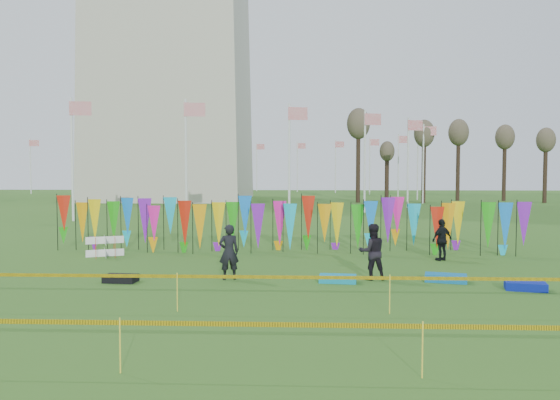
{
  "coord_description": "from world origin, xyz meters",
  "views": [
    {
      "loc": [
        1.03,
        -14.82,
        3.23
      ],
      "look_at": [
        0.12,
        6.0,
        2.14
      ],
      "focal_mm": 35.0,
      "sensor_mm": 36.0,
      "label": 1
    }
  ],
  "objects_px": {
    "person_left": "(229,252)",
    "kite_bag_black": "(121,278)",
    "box_kite": "(105,246)",
    "kite_bag_teal": "(446,278)",
    "kite_bag_blue": "(525,286)",
    "person_mid": "(372,252)",
    "kite_bag_turquoise": "(338,279)",
    "person_right": "(442,240)"
  },
  "relations": [
    {
      "from": "person_left",
      "to": "kite_bag_black",
      "type": "relative_size",
      "value": 1.78
    },
    {
      "from": "box_kite",
      "to": "kite_bag_teal",
      "type": "bearing_deg",
      "value": -19.66
    },
    {
      "from": "person_left",
      "to": "kite_bag_blue",
      "type": "height_order",
      "value": "person_left"
    },
    {
      "from": "person_left",
      "to": "kite_bag_blue",
      "type": "relative_size",
      "value": 1.58
    },
    {
      "from": "box_kite",
      "to": "kite_bag_teal",
      "type": "relative_size",
      "value": 0.67
    },
    {
      "from": "person_mid",
      "to": "kite_bag_turquoise",
      "type": "relative_size",
      "value": 1.57
    },
    {
      "from": "kite_bag_turquoise",
      "to": "kite_bag_teal",
      "type": "relative_size",
      "value": 0.91
    },
    {
      "from": "person_mid",
      "to": "kite_bag_teal",
      "type": "height_order",
      "value": "person_mid"
    },
    {
      "from": "person_left",
      "to": "kite_bag_teal",
      "type": "xyz_separation_m",
      "value": [
        6.4,
        -0.06,
        -0.72
      ]
    },
    {
      "from": "kite_bag_blue",
      "to": "kite_bag_black",
      "type": "distance_m",
      "value": 11.41
    },
    {
      "from": "person_left",
      "to": "kite_bag_teal",
      "type": "distance_m",
      "value": 6.44
    },
    {
      "from": "kite_bag_turquoise",
      "to": "kite_bag_black",
      "type": "relative_size",
      "value": 1.15
    },
    {
      "from": "person_left",
      "to": "kite_bag_turquoise",
      "type": "distance_m",
      "value": 3.32
    },
    {
      "from": "box_kite",
      "to": "kite_bag_teal",
      "type": "distance_m",
      "value": 12.42
    },
    {
      "from": "box_kite",
      "to": "kite_bag_teal",
      "type": "xyz_separation_m",
      "value": [
        11.69,
        -4.18,
        -0.28
      ]
    },
    {
      "from": "person_left",
      "to": "kite_bag_turquoise",
      "type": "relative_size",
      "value": 1.55
    },
    {
      "from": "box_kite",
      "to": "kite_bag_turquoise",
      "type": "distance_m",
      "value": 9.59
    },
    {
      "from": "box_kite",
      "to": "person_right",
      "type": "bearing_deg",
      "value": -1.48
    },
    {
      "from": "person_right",
      "to": "kite_bag_teal",
      "type": "relative_size",
      "value": 1.29
    },
    {
      "from": "box_kite",
      "to": "person_mid",
      "type": "bearing_deg",
      "value": -22.39
    },
    {
      "from": "person_left",
      "to": "kite_bag_black",
      "type": "distance_m",
      "value": 3.24
    },
    {
      "from": "kite_bag_blue",
      "to": "kite_bag_teal",
      "type": "xyz_separation_m",
      "value": [
        -1.88,
        1.04,
        0.0
      ]
    },
    {
      "from": "person_right",
      "to": "kite_bag_black",
      "type": "relative_size",
      "value": 1.63
    },
    {
      "from": "box_kite",
      "to": "kite_bag_blue",
      "type": "bearing_deg",
      "value": -21.01
    },
    {
      "from": "kite_bag_blue",
      "to": "kite_bag_teal",
      "type": "relative_size",
      "value": 0.89
    },
    {
      "from": "kite_bag_blue",
      "to": "kite_bag_black",
      "type": "bearing_deg",
      "value": 177.14
    },
    {
      "from": "box_kite",
      "to": "kite_bag_turquoise",
      "type": "relative_size",
      "value": 0.73
    },
    {
      "from": "person_left",
      "to": "person_right",
      "type": "distance_m",
      "value": 8.18
    },
    {
      "from": "kite_bag_turquoise",
      "to": "person_mid",
      "type": "bearing_deg",
      "value": 23.3
    },
    {
      "from": "person_right",
      "to": "kite_bag_turquoise",
      "type": "relative_size",
      "value": 1.42
    },
    {
      "from": "kite_bag_black",
      "to": "kite_bag_teal",
      "type": "height_order",
      "value": "kite_bag_teal"
    },
    {
      "from": "person_right",
      "to": "box_kite",
      "type": "bearing_deg",
      "value": -31.96
    },
    {
      "from": "kite_bag_turquoise",
      "to": "person_left",
      "type": "bearing_deg",
      "value": 175.12
    },
    {
      "from": "person_right",
      "to": "kite_bag_blue",
      "type": "relative_size",
      "value": 1.44
    },
    {
      "from": "person_left",
      "to": "kite_bag_turquoise",
      "type": "height_order",
      "value": "person_left"
    },
    {
      "from": "kite_bag_blue",
      "to": "box_kite",
      "type": "bearing_deg",
      "value": 158.99
    },
    {
      "from": "kite_bag_black",
      "to": "person_left",
      "type": "bearing_deg",
      "value": 9.65
    },
    {
      "from": "person_mid",
      "to": "box_kite",
      "type": "bearing_deg",
      "value": -29.82
    },
    {
      "from": "kite_bag_turquoise",
      "to": "kite_bag_black",
      "type": "height_order",
      "value": "kite_bag_black"
    },
    {
      "from": "person_left",
      "to": "kite_bag_black",
      "type": "bearing_deg",
      "value": -7.04
    },
    {
      "from": "kite_bag_turquoise",
      "to": "kite_bag_black",
      "type": "xyz_separation_m",
      "value": [
        -6.34,
        -0.25,
        0.0
      ]
    },
    {
      "from": "kite_bag_turquoise",
      "to": "kite_bag_teal",
      "type": "bearing_deg",
      "value": 3.86
    }
  ]
}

